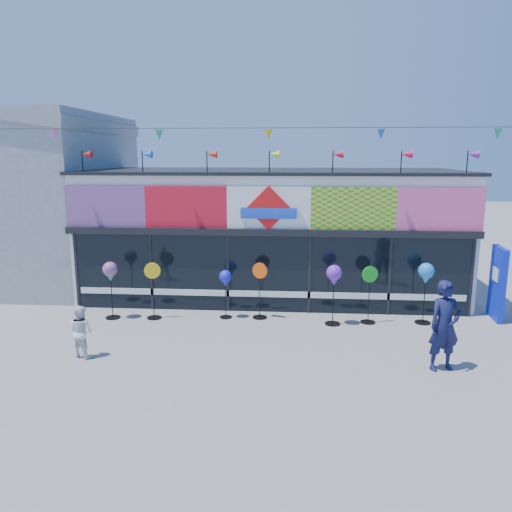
# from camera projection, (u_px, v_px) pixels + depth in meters

# --- Properties ---
(ground) EXTENTS (80.00, 80.00, 0.00)m
(ground) POSITION_uv_depth(u_px,v_px,m) (260.00, 357.00, 11.55)
(ground) COLOR gray
(ground) RESTS_ON ground
(kite_shop) EXTENTS (16.00, 5.70, 5.31)m
(kite_shop) POSITION_uv_depth(u_px,v_px,m) (272.00, 231.00, 16.94)
(kite_shop) COLOR white
(kite_shop) RESTS_ON ground
(neighbour_building) EXTENTS (8.18, 7.20, 6.87)m
(neighbour_building) POSITION_uv_depth(u_px,v_px,m) (5.00, 193.00, 18.49)
(neighbour_building) COLOR #999C9E
(neighbour_building) RESTS_ON ground
(blue_sign) EXTENTS (0.24, 1.05, 2.07)m
(blue_sign) POSITION_uv_depth(u_px,v_px,m) (497.00, 283.00, 14.04)
(blue_sign) COLOR #0D23C8
(blue_sign) RESTS_ON ground
(spinner_0) EXTENTS (0.42, 0.42, 1.65)m
(spinner_0) POSITION_uv_depth(u_px,v_px,m) (110.00, 273.00, 14.02)
(spinner_0) COLOR black
(spinner_0) RESTS_ON ground
(spinner_1) EXTENTS (0.46, 0.41, 1.63)m
(spinner_1) POSITION_uv_depth(u_px,v_px,m) (153.00, 289.00, 14.10)
(spinner_1) COLOR black
(spinner_1) RESTS_ON ground
(spinner_2) EXTENTS (0.35, 0.35, 1.40)m
(spinner_2) POSITION_uv_depth(u_px,v_px,m) (225.00, 280.00, 14.11)
(spinner_2) COLOR black
(spinner_2) RESTS_ON ground
(spinner_3) EXTENTS (0.44, 0.41, 1.62)m
(spinner_3) POSITION_uv_depth(u_px,v_px,m) (260.00, 289.00, 14.14)
(spinner_3) COLOR black
(spinner_3) RESTS_ON ground
(spinner_4) EXTENTS (0.42, 0.42, 1.68)m
(spinner_4) POSITION_uv_depth(u_px,v_px,m) (334.00, 277.00, 13.49)
(spinner_4) COLOR black
(spinner_4) RESTS_ON ground
(spinner_5) EXTENTS (0.45, 0.41, 1.61)m
(spinner_5) POSITION_uv_depth(u_px,v_px,m) (369.00, 293.00, 13.73)
(spinner_5) COLOR black
(spinner_5) RESTS_ON ground
(spinner_6) EXTENTS (0.43, 0.43, 1.71)m
(spinner_6) POSITION_uv_depth(u_px,v_px,m) (426.00, 275.00, 13.59)
(spinner_6) COLOR black
(spinner_6) RESTS_ON ground
(adult_man) EXTENTS (0.83, 0.65, 1.99)m
(adult_man) POSITION_uv_depth(u_px,v_px,m) (445.00, 326.00, 10.69)
(adult_man) COLOR #13163E
(adult_man) RESTS_ON ground
(child) EXTENTS (0.67, 0.52, 1.22)m
(child) POSITION_uv_depth(u_px,v_px,m) (81.00, 331.00, 11.47)
(child) COLOR white
(child) RESTS_ON ground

